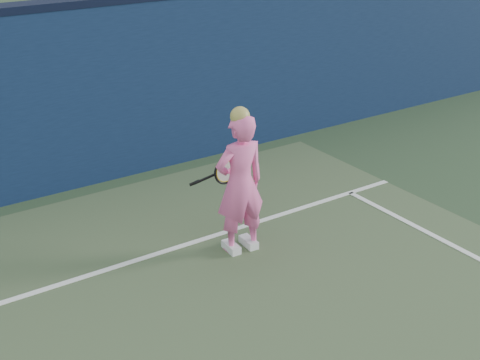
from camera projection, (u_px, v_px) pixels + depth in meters
player at (240, 184)px, 7.62m from camera, size 0.64×0.44×1.77m
racket at (223, 172)px, 7.95m from camera, size 0.59×0.18×0.32m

